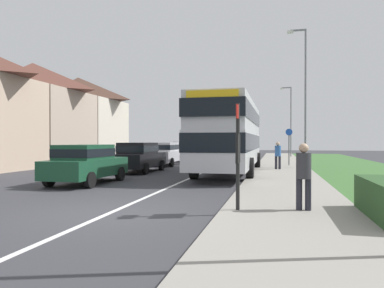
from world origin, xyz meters
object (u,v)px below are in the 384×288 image
(double_decker_bus, at_px, (230,133))
(bus_stop_sign, at_px, (238,149))
(parked_car_dark_green, at_px, (86,162))
(cycle_route_sign, at_px, (289,145))
(parked_car_black, at_px, (139,156))
(parked_car_silver, at_px, (165,153))
(pedestrian_at_stop, at_px, (304,173))
(street_lamp_far, at_px, (290,117))
(pedestrian_walking_away, at_px, (278,154))
(street_lamp_mid, at_px, (304,90))
(parked_car_white, at_px, (185,150))

(double_decker_bus, height_order, bus_stop_sign, double_decker_bus)
(parked_car_dark_green, bearing_deg, double_decker_bus, 48.79)
(double_decker_bus, relative_size, cycle_route_sign, 4.45)
(parked_car_black, height_order, parked_car_silver, parked_car_black)
(double_decker_bus, xyz_separation_m, pedestrian_at_stop, (2.98, -10.16, -1.17))
(double_decker_bus, distance_m, parked_car_black, 5.18)
(double_decker_bus, distance_m, bus_stop_sign, 10.58)
(bus_stop_sign, relative_size, street_lamp_far, 0.36)
(pedestrian_at_stop, height_order, street_lamp_far, street_lamp_far)
(parked_car_dark_green, relative_size, pedestrian_at_stop, 2.50)
(pedestrian_walking_away, height_order, cycle_route_sign, cycle_route_sign)
(double_decker_bus, height_order, street_lamp_mid, street_lamp_mid)
(pedestrian_at_stop, bearing_deg, parked_car_black, 128.86)
(parked_car_dark_green, height_order, parked_car_black, parked_car_black)
(parked_car_silver, height_order, pedestrian_at_stop, pedestrian_at_stop)
(double_decker_bus, height_order, pedestrian_walking_away, double_decker_bus)
(parked_car_dark_green, distance_m, street_lamp_mid, 13.80)
(parked_car_black, relative_size, cycle_route_sign, 1.70)
(parked_car_silver, relative_size, bus_stop_sign, 1.57)
(parked_car_white, relative_size, street_lamp_far, 0.57)
(bus_stop_sign, bearing_deg, parked_car_black, 122.47)
(parked_car_dark_green, distance_m, street_lamp_far, 26.74)
(parked_car_black, bearing_deg, parked_car_dark_green, -90.54)
(parked_car_dark_green, distance_m, parked_car_white, 16.35)
(double_decker_bus, distance_m, pedestrian_walking_away, 3.44)
(parked_car_dark_green, relative_size, cycle_route_sign, 1.66)
(parked_car_dark_green, relative_size, street_lamp_far, 0.58)
(parked_car_white, xyz_separation_m, street_lamp_mid, (9.10, -6.71, 3.88))
(parked_car_white, height_order, pedestrian_walking_away, parked_car_white)
(parked_car_black, bearing_deg, street_lamp_far, 65.84)
(parked_car_black, xyz_separation_m, street_lamp_far, (8.74, 19.47, 3.26))
(pedestrian_walking_away, distance_m, street_lamp_mid, 4.46)
(pedestrian_walking_away, bearing_deg, street_lamp_mid, 48.40)
(parked_car_dark_green, relative_size, parked_car_black, 0.98)
(double_decker_bus, xyz_separation_m, cycle_route_sign, (3.17, 5.54, -0.72))
(pedestrian_at_stop, distance_m, bus_stop_sign, 1.62)
(parked_car_silver, height_order, street_lamp_mid, street_lamp_mid)
(double_decker_bus, height_order, pedestrian_at_stop, double_decker_bus)
(parked_car_dark_green, bearing_deg, street_lamp_far, 70.66)
(double_decker_bus, relative_size, parked_car_black, 2.62)
(pedestrian_at_stop, relative_size, cycle_route_sign, 0.66)
(pedestrian_walking_away, bearing_deg, parked_car_white, 131.92)
(street_lamp_far, bearing_deg, parked_car_silver, -122.52)
(street_lamp_far, bearing_deg, bus_stop_sign, -94.29)
(parked_car_silver, distance_m, cycle_route_sign, 8.46)
(cycle_route_sign, bearing_deg, pedestrian_walking_away, -101.96)
(double_decker_bus, xyz_separation_m, parked_car_white, (-5.12, 10.55, -1.22))
(parked_car_dark_green, distance_m, pedestrian_walking_away, 10.92)
(cycle_route_sign, bearing_deg, parked_car_dark_green, -126.05)
(parked_car_dark_green, height_order, cycle_route_sign, cycle_route_sign)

